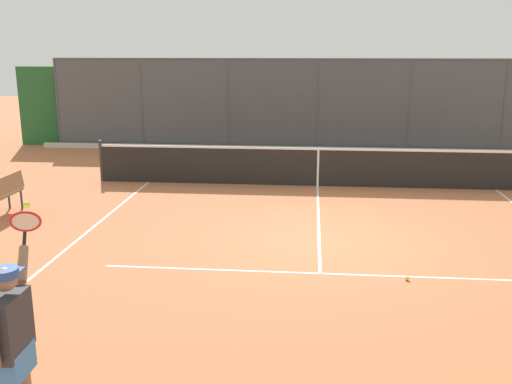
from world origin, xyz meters
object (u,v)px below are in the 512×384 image
Objects in this scene: tennis_player at (12,341)px; tennis_ball_near_net at (19,261)px; tennis_ball_near_baseline at (407,278)px; courtside_bench at (2,192)px.

tennis_ball_near_net is at bearing 25.59° from tennis_player.
courtside_bench is at bearing -19.03° from tennis_ball_near_baseline.
tennis_ball_near_baseline is (-3.96, -3.96, -0.90)m from tennis_player.
tennis_ball_near_net is 0.05× the size of courtside_bench.
tennis_player is 7.60m from courtside_bench.
tennis_player is at bearing -150.57° from courtside_bench.
tennis_player is 1.46× the size of courtside_bench.
tennis_ball_near_net is 6.09m from tennis_ball_near_baseline.
tennis_ball_near_net is 3.01m from courtside_bench.
tennis_ball_near_baseline is 0.05× the size of courtside_bench.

